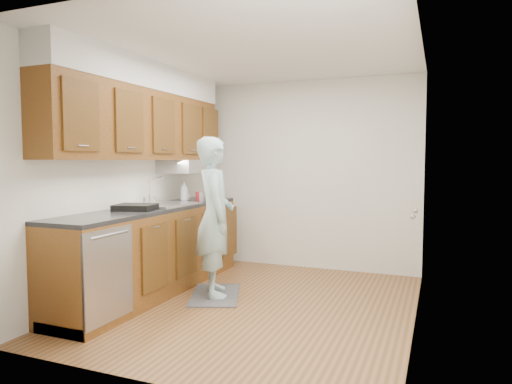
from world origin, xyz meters
TOP-DOWN VIEW (x-y plane):
  - floor at (0.00, 0.00)m, footprint 3.50×3.50m
  - ceiling at (0.00, 0.00)m, footprint 3.50×3.50m
  - wall_left at (-1.50, 0.00)m, footprint 0.02×3.50m
  - wall_right at (1.50, 0.00)m, footprint 0.02×3.50m
  - wall_back at (0.00, 1.75)m, footprint 3.00×0.02m
  - counter at (-1.20, -0.00)m, footprint 0.64×2.80m
  - upper_cabinets at (-1.33, 0.05)m, footprint 0.47×2.80m
  - closet_door at (1.49, 0.30)m, footprint 0.02×1.22m
  - floor_mat at (-0.52, 0.12)m, footprint 0.76×0.96m
  - person at (-0.52, 0.12)m, footprint 0.74×0.81m
  - soap_bottle_a at (-1.23, 0.70)m, footprint 0.13×0.13m
  - soap_bottle_b at (-1.01, 0.91)m, footprint 0.11×0.11m
  - soap_bottle_c at (-1.27, 0.78)m, footprint 0.17×0.17m
  - soda_can at (-1.08, 0.76)m, footprint 0.07×0.07m
  - steel_can at (-1.04, 0.76)m, footprint 0.08×0.08m
  - dish_rack at (-1.19, -0.34)m, footprint 0.45×0.41m

SIDE VIEW (x-z plane):
  - floor at x=0.00m, z-range 0.00..0.00m
  - floor_mat at x=-0.52m, z-range 0.00..0.02m
  - counter at x=-1.20m, z-range -0.16..1.14m
  - person at x=-0.52m, z-range 0.02..1.91m
  - dish_rack at x=-1.19m, z-range 0.94..1.00m
  - steel_can at x=-1.04m, z-range 0.94..1.06m
  - soda_can at x=-1.08m, z-range 0.94..1.06m
  - soap_bottle_c at x=-1.27m, z-range 0.94..1.09m
  - closet_door at x=1.49m, z-range 0.00..2.05m
  - soap_bottle_b at x=-1.01m, z-range 0.94..1.12m
  - soap_bottle_a at x=-1.23m, z-range 0.94..1.20m
  - wall_left at x=-1.50m, z-range 0.00..2.50m
  - wall_right at x=1.50m, z-range 0.00..2.50m
  - wall_back at x=0.00m, z-range 0.00..2.50m
  - upper_cabinets at x=-1.33m, z-range 1.34..2.55m
  - ceiling at x=0.00m, z-range 2.50..2.50m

